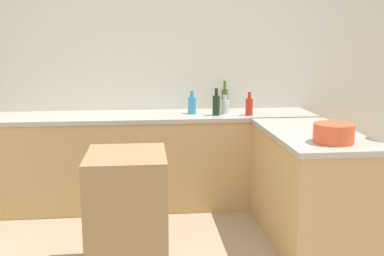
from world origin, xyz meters
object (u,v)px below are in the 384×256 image
object	(u,v)px
wine_bottle_dark	(216,105)
island_table	(128,214)
hot_sauce_bottle	(249,106)
olive_oil_bottle	(225,99)
mixing_bowl	(334,133)
vinegar_bottle_clear	(225,106)
dish_soap_bottle	(192,105)

from	to	relation	value
wine_bottle_dark	island_table	bearing A→B (deg)	-123.19
hot_sauce_bottle	olive_oil_bottle	size ratio (longest dim) A/B	0.74
wine_bottle_dark	olive_oil_bottle	bearing A→B (deg)	65.67
olive_oil_bottle	mixing_bowl	bearing A→B (deg)	-72.26
island_table	vinegar_bottle_clear	world-z (taller)	vinegar_bottle_clear
hot_sauce_bottle	dish_soap_bottle	world-z (taller)	same
hot_sauce_bottle	dish_soap_bottle	bearing A→B (deg)	164.50
island_table	olive_oil_bottle	bearing A→B (deg)	58.39
mixing_bowl	vinegar_bottle_clear	xyz separation A→B (m)	(-0.54, 1.36, 0.00)
vinegar_bottle_clear	dish_soap_bottle	xyz separation A→B (m)	(-0.32, 0.04, 0.02)
island_table	hot_sauce_bottle	size ratio (longest dim) A/B	3.85
hot_sauce_bottle	olive_oil_bottle	xyz separation A→B (m)	(-0.18, 0.33, 0.03)
dish_soap_bottle	olive_oil_bottle	size ratio (longest dim) A/B	0.74
mixing_bowl	dish_soap_bottle	size ratio (longest dim) A/B	1.25
dish_soap_bottle	wine_bottle_dark	bearing A→B (deg)	-27.60
island_table	mixing_bowl	world-z (taller)	mixing_bowl
vinegar_bottle_clear	hot_sauce_bottle	size ratio (longest dim) A/B	0.82
wine_bottle_dark	dish_soap_bottle	world-z (taller)	wine_bottle_dark
wine_bottle_dark	olive_oil_bottle	distance (m)	0.33
mixing_bowl	wine_bottle_dark	size ratio (longest dim) A/B	1.08
dish_soap_bottle	mixing_bowl	bearing A→B (deg)	-58.30
hot_sauce_bottle	olive_oil_bottle	bearing A→B (deg)	119.18
olive_oil_bottle	dish_soap_bottle	bearing A→B (deg)	-153.42
mixing_bowl	hot_sauce_bottle	distance (m)	1.29
island_table	vinegar_bottle_clear	distance (m)	1.72
hot_sauce_bottle	dish_soap_bottle	distance (m)	0.56
vinegar_bottle_clear	wine_bottle_dark	size ratio (longest dim) A/B	0.70
island_table	vinegar_bottle_clear	xyz separation A→B (m)	(0.92, 1.34, 0.56)
mixing_bowl	hot_sauce_bottle	xyz separation A→B (m)	(-0.32, 1.25, 0.02)
olive_oil_bottle	hot_sauce_bottle	bearing A→B (deg)	-60.82
wine_bottle_dark	dish_soap_bottle	distance (m)	0.25
mixing_bowl	vinegar_bottle_clear	world-z (taller)	vinegar_bottle_clear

